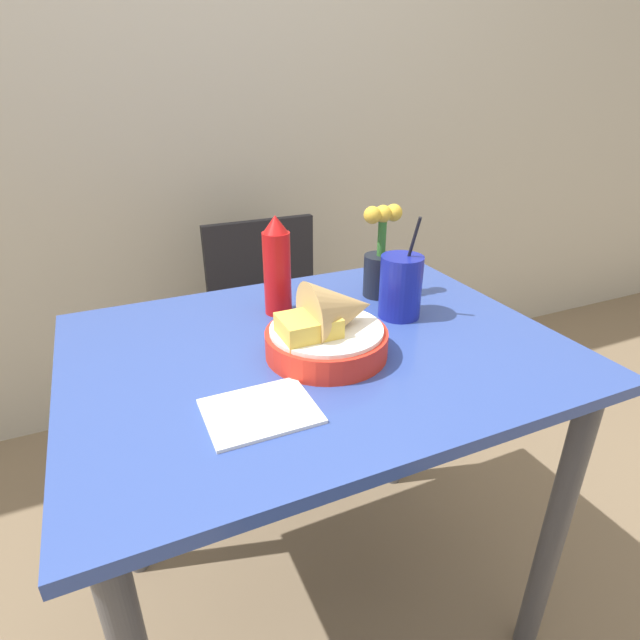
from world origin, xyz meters
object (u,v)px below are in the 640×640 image
at_px(drink_cup, 400,289).
at_px(ketchup_bottle, 277,267).
at_px(chair_far_window, 271,317).
at_px(flower_vase, 381,261).
at_px(food_basket, 330,328).

bearing_deg(drink_cup, ketchup_bottle, 151.71).
xyz_separation_m(chair_far_window, flower_vase, (0.10, -0.57, 0.38)).
distance_m(chair_far_window, flower_vase, 0.69).
bearing_deg(flower_vase, food_basket, -137.32).
bearing_deg(flower_vase, chair_far_window, 99.66).
bearing_deg(chair_far_window, flower_vase, -80.34).
xyz_separation_m(drink_cup, flower_vase, (0.02, 0.12, 0.02)).
relative_size(chair_far_window, drink_cup, 3.57).
bearing_deg(flower_vase, ketchup_bottle, 178.89).
relative_size(chair_far_window, ketchup_bottle, 3.68).
distance_m(food_basket, flower_vase, 0.32).
xyz_separation_m(food_basket, drink_cup, (0.21, 0.09, 0.01)).
height_order(chair_far_window, drink_cup, drink_cup).
xyz_separation_m(ketchup_bottle, flower_vase, (0.26, -0.01, -0.02)).
height_order(ketchup_bottle, flower_vase, ketchup_bottle).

